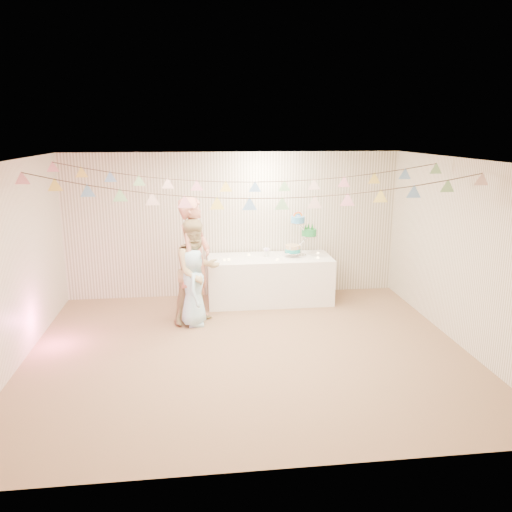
{
  "coord_description": "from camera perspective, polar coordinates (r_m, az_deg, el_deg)",
  "views": [
    {
      "loc": [
        -0.65,
        -6.34,
        2.98
      ],
      "look_at": [
        0.2,
        0.8,
        1.15
      ],
      "focal_mm": 35.0,
      "sensor_mm": 36.0,
      "label": 1
    }
  ],
  "objects": [
    {
      "name": "cake_stand",
      "position": [
        8.79,
        5.09,
        1.98
      ],
      "size": [
        0.65,
        0.38,
        0.73
      ],
      "primitive_type": null,
      "color": "silver",
      "rests_on": "table"
    },
    {
      "name": "ceiling",
      "position": [
        6.38,
        -0.95,
        10.87
      ],
      "size": [
        6.0,
        6.0,
        0.0
      ],
      "primitive_type": "plane",
      "color": "silver",
      "rests_on": "ground"
    },
    {
      "name": "tealight_6",
      "position": [
        8.53,
        -3.11,
        -0.37
      ],
      "size": [
        0.04,
        0.04,
        0.03
      ],
      "primitive_type": "cylinder",
      "color": "#FFD88C",
      "rests_on": "table"
    },
    {
      "name": "front_wall",
      "position": [
        4.24,
        2.62,
        -9.06
      ],
      "size": [
        6.0,
        6.0,
        0.0
      ],
      "primitive_type": "plane",
      "color": "silver",
      "rests_on": "ground"
    },
    {
      "name": "person_adult_a",
      "position": [
        7.89,
        -7.02,
        -0.43
      ],
      "size": [
        0.71,
        0.84,
        1.98
      ],
      "primitive_type": "imported",
      "rotation": [
        0.0,
        0.0,
        1.2
      ],
      "color": "tan",
      "rests_on": "floor"
    },
    {
      "name": "tealight_5",
      "position": [
        9.03,
        7.09,
        0.36
      ],
      "size": [
        0.04,
        0.04,
        0.03
      ],
      "primitive_type": "cylinder",
      "color": "#FFD88C",
      "rests_on": "table"
    },
    {
      "name": "posy",
      "position": [
        8.75,
        1.21,
        0.06
      ],
      "size": [
        0.14,
        0.14,
        0.16
      ],
      "primitive_type": null,
      "color": "white",
      "rests_on": "table"
    },
    {
      "name": "back_wall",
      "position": [
        9.02,
        -2.54,
        3.53
      ],
      "size": [
        6.0,
        6.0,
        0.0
      ],
      "primitive_type": "plane",
      "color": "silver",
      "rests_on": "ground"
    },
    {
      "name": "tealight_3",
      "position": [
        8.98,
        3.58,
        0.37
      ],
      "size": [
        0.04,
        0.04,
        0.03
      ],
      "primitive_type": "cylinder",
      "color": "#FFD88C",
      "rests_on": "table"
    },
    {
      "name": "right_wall",
      "position": [
        7.5,
        22.53,
        0.24
      ],
      "size": [
        5.0,
        5.0,
        0.0
      ],
      "primitive_type": "plane",
      "color": "silver",
      "rests_on": "ground"
    },
    {
      "name": "person_adult_b",
      "position": [
        7.83,
        -6.8,
        -1.78
      ],
      "size": [
        1.01,
        0.95,
        1.65
      ],
      "primitive_type": "imported",
      "rotation": [
        0.0,
        0.0,
        0.55
      ],
      "color": "tan",
      "rests_on": "floor"
    },
    {
      "name": "cake_middle",
      "position": [
        8.92,
        6.1,
        2.07
      ],
      "size": [
        0.27,
        0.27,
        0.22
      ],
      "primitive_type": null,
      "color": "#1E8D3F",
      "rests_on": "cake_stand"
    },
    {
      "name": "bunting_back",
      "position": [
        7.49,
        -1.81,
        9.45
      ],
      "size": [
        5.6,
        1.1,
        0.4
      ],
      "primitive_type": null,
      "color": "pink",
      "rests_on": "ceiling"
    },
    {
      "name": "bunting_front",
      "position": [
        6.21,
        -0.75,
        8.18
      ],
      "size": [
        5.6,
        0.9,
        0.36
      ],
      "primitive_type": null,
      "color": "#72A5E5",
      "rests_on": "ceiling"
    },
    {
      "name": "tealight_1",
      "position": [
        8.85,
        -0.84,
        0.18
      ],
      "size": [
        0.04,
        0.04,
        0.03
      ],
      "primitive_type": "cylinder",
      "color": "#FFD88C",
      "rests_on": "table"
    },
    {
      "name": "tealight_0",
      "position": [
        8.49,
        -3.63,
        -0.45
      ],
      "size": [
        0.04,
        0.04,
        0.03
      ],
      "primitive_type": "cylinder",
      "color": "#FFD88C",
      "rests_on": "table"
    },
    {
      "name": "tealight_4",
      "position": [
        8.7,
        7.09,
        -0.17
      ],
      "size": [
        0.04,
        0.04,
        0.03
      ],
      "primitive_type": "cylinder",
      "color": "#FFD88C",
      "rests_on": "table"
    },
    {
      "name": "cake_bottom",
      "position": [
        8.77,
        4.17,
        0.09
      ],
      "size": [
        0.31,
        0.31,
        0.15
      ],
      "primitive_type": null,
      "color": "teal",
      "rests_on": "cake_stand"
    },
    {
      "name": "floor",
      "position": [
        7.03,
        -0.86,
        -10.79
      ],
      "size": [
        6.0,
        6.0,
        0.0
      ],
      "primitive_type": "plane",
      "color": "#805F45",
      "rests_on": "ground"
    },
    {
      "name": "person_child",
      "position": [
        7.78,
        -7.19,
        -3.62
      ],
      "size": [
        0.39,
        0.59,
        1.21
      ],
      "primitive_type": "imported",
      "rotation": [
        0.0,
        0.0,
        1.57
      ],
      "color": "#B4E6FF",
      "rests_on": "floor"
    },
    {
      "name": "left_wall",
      "position": [
        6.96,
        -26.28,
        -1.18
      ],
      "size": [
        5.0,
        5.0,
        0.0
      ],
      "primitive_type": "plane",
      "color": "silver",
      "rests_on": "ground"
    },
    {
      "name": "tealight_2",
      "position": [
        8.52,
        2.45,
        -0.38
      ],
      "size": [
        0.04,
        0.04,
        0.03
      ],
      "primitive_type": "cylinder",
      "color": "#FFD88C",
      "rests_on": "table"
    },
    {
      "name": "table",
      "position": [
        8.83,
        1.55,
        -2.68
      ],
      "size": [
        2.16,
        0.86,
        0.81
      ],
      "primitive_type": "cube",
      "color": "white",
      "rests_on": "floor"
    },
    {
      "name": "cake_top_tier",
      "position": [
        8.7,
        4.78,
        3.61
      ],
      "size": [
        0.25,
        0.25,
        0.19
      ],
      "primitive_type": null,
      "color": "#3D89C0",
      "rests_on": "cake_stand"
    },
    {
      "name": "platter",
      "position": [
        8.62,
        -2.6,
        -0.67
      ],
      "size": [
        0.32,
        0.32,
        0.02
      ],
      "primitive_type": "cylinder",
      "color": "white",
      "rests_on": "table"
    }
  ]
}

